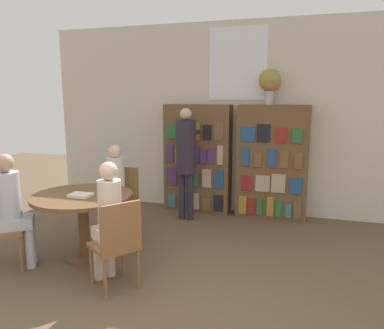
{
  "coord_description": "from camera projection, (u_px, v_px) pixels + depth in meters",
  "views": [
    {
      "loc": [
        1.09,
        -2.13,
        1.85
      ],
      "look_at": [
        -0.21,
        2.07,
        1.05
      ],
      "focal_mm": 35.0,
      "sensor_mm": 36.0,
      "label": 1
    }
  ],
  "objects": [
    {
      "name": "wall_back",
      "position": [
        237.0,
        119.0,
        5.94
      ],
      "size": [
        6.4,
        0.07,
        3.0
      ],
      "color": "beige",
      "rests_on": "ground_plane"
    },
    {
      "name": "bookshelf_left",
      "position": [
        198.0,
        159.0,
        6.05
      ],
      "size": [
        1.07,
        0.34,
        1.73
      ],
      "color": "brown",
      "rests_on": "ground_plane"
    },
    {
      "name": "bookshelf_right",
      "position": [
        272.0,
        162.0,
        5.7
      ],
      "size": [
        1.07,
        0.34,
        1.73
      ],
      "color": "brown",
      "rests_on": "ground_plane"
    },
    {
      "name": "flower_vase",
      "position": [
        270.0,
        82.0,
        5.51
      ],
      "size": [
        0.33,
        0.33,
        0.52
      ],
      "color": "#B7AD9E",
      "rests_on": "bookshelf_right"
    },
    {
      "name": "reading_table",
      "position": [
        83.0,
        206.0,
        4.24
      ],
      "size": [
        1.13,
        1.13,
        0.76
      ],
      "color": "brown",
      "rests_on": "ground_plane"
    },
    {
      "name": "chair_left_side",
      "position": [
        122.0,
        197.0,
        5.11
      ],
      "size": [
        0.41,
        0.41,
        0.9
      ],
      "rotation": [
        0.0,
        0.0,
        -3.16
      ],
      "color": "brown",
      "rests_on": "ground_plane"
    },
    {
      "name": "chair_far_side",
      "position": [
        117.0,
        241.0,
        3.54
      ],
      "size": [
        0.56,
        0.56,
        0.9
      ],
      "rotation": [
        0.0,
        0.0,
        0.93
      ],
      "color": "brown",
      "rests_on": "ground_plane"
    },
    {
      "name": "seated_reader_left",
      "position": [
        114.0,
        187.0,
        4.9
      ],
      "size": [
        0.23,
        0.36,
        1.23
      ],
      "rotation": [
        0.0,
        0.0,
        -3.16
      ],
      "color": "beige",
      "rests_on": "ground_plane"
    },
    {
      "name": "seated_reader_right",
      "position": [
        108.0,
        217.0,
        3.66
      ],
      "size": [
        0.39,
        0.37,
        1.24
      ],
      "rotation": [
        0.0,
        0.0,
        0.93
      ],
      "color": "beige",
      "rests_on": "ground_plane"
    },
    {
      "name": "seated_reader_back",
      "position": [
        12.0,
        203.0,
        4.0
      ],
      "size": [
        0.42,
        0.4,
        1.26
      ],
      "rotation": [
        0.0,
        0.0,
        -0.96
      ],
      "color": "#B2B7C6",
      "rests_on": "ground_plane"
    },
    {
      "name": "librarian_standing",
      "position": [
        186.0,
        153.0,
        5.56
      ],
      "size": [
        0.3,
        0.57,
        1.69
      ],
      "color": "#28232D",
      "rests_on": "ground_plane"
    },
    {
      "name": "open_book_on_table",
      "position": [
        81.0,
        195.0,
        4.14
      ],
      "size": [
        0.24,
        0.18,
        0.03
      ],
      "color": "silver",
      "rests_on": "reading_table"
    }
  ]
}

